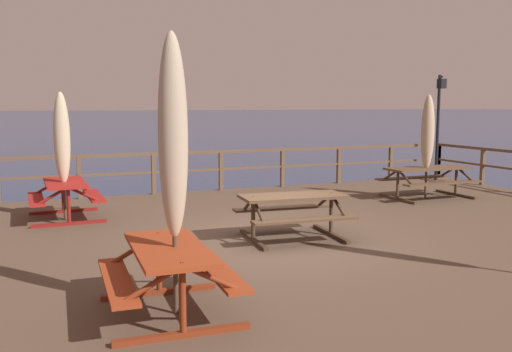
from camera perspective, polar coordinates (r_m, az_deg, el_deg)
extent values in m
plane|color=navy|center=(9.86, 1.93, -10.18)|extent=(600.00, 600.00, 0.00)
cube|color=brown|center=(9.77, 1.94, -8.35)|extent=(16.81, 11.57, 0.65)
cube|color=brown|center=(14.78, -7.00, 2.37)|extent=(16.51, 0.09, 0.08)
cube|color=brown|center=(14.83, -6.97, 0.55)|extent=(16.51, 0.07, 0.06)
cube|color=brown|center=(14.37, -17.61, -0.17)|extent=(0.10, 0.10, 1.05)
cube|color=brown|center=(14.63, -10.44, 0.18)|extent=(0.10, 0.10, 1.05)
cube|color=brown|center=(15.10, -3.61, 0.51)|extent=(0.10, 0.10, 1.05)
cube|color=brown|center=(15.78, 2.72, 0.81)|extent=(0.10, 0.10, 1.05)
cube|color=brown|center=(16.63, 8.46, 1.07)|extent=(0.10, 0.10, 1.05)
cube|color=brown|center=(17.63, 13.60, 1.29)|extent=(0.10, 0.10, 1.05)
cube|color=brown|center=(18.76, 18.16, 1.48)|extent=(0.10, 0.10, 1.05)
cube|color=brown|center=(17.38, 22.16, 0.87)|extent=(0.10, 0.10, 1.05)
cube|color=brown|center=(18.76, 18.16, 1.48)|extent=(0.10, 0.10, 1.05)
cube|color=brown|center=(14.48, 17.19, 0.76)|extent=(2.18, 0.78, 0.05)
cube|color=brown|center=(14.09, 18.60, -0.70)|extent=(2.17, 0.30, 0.04)
cube|color=brown|center=(14.94, 15.77, -0.16)|extent=(2.17, 0.30, 0.04)
cube|color=#432F1F|center=(14.01, 14.24, -2.28)|extent=(0.09, 1.40, 0.06)
cylinder|color=#432F1F|center=(13.96, 14.28, -0.90)|extent=(0.07, 0.07, 0.74)
cylinder|color=#432F1F|center=(13.71, 15.01, -0.15)|extent=(0.06, 0.63, 0.37)
cylinder|color=#432F1F|center=(14.15, 13.63, 0.12)|extent=(0.06, 0.63, 0.37)
cube|color=#432F1F|center=(15.16, 19.72, -1.77)|extent=(0.09, 1.40, 0.06)
cylinder|color=#432F1F|center=(15.12, 19.77, -0.50)|extent=(0.07, 0.07, 0.74)
cylinder|color=#432F1F|center=(14.89, 20.54, 0.21)|extent=(0.06, 0.63, 0.37)
cylinder|color=#432F1F|center=(15.29, 19.10, 0.45)|extent=(0.06, 0.63, 0.37)
cube|color=#993819|center=(6.23, -8.90, -7.36)|extent=(0.83, 1.75, 0.05)
cube|color=#993819|center=(6.43, -3.88, -9.59)|extent=(0.35, 1.73, 0.04)
cube|color=#993819|center=(6.24, -13.99, -10.34)|extent=(0.35, 1.73, 0.04)
cube|color=maroon|center=(5.83, -7.45, -15.77)|extent=(1.40, 0.14, 0.06)
cylinder|color=maroon|center=(5.70, -7.51, -12.63)|extent=(0.07, 0.07, 0.74)
cylinder|color=maroon|center=(5.69, -4.75, -10.28)|extent=(0.63, 0.08, 0.37)
cylinder|color=maroon|center=(5.58, -10.41, -10.74)|extent=(0.63, 0.08, 0.37)
cube|color=maroon|center=(7.07, -9.85, -11.59)|extent=(1.40, 0.14, 0.06)
cylinder|color=maroon|center=(6.97, -9.91, -8.95)|extent=(0.07, 0.07, 0.74)
cylinder|color=maroon|center=(6.96, -7.66, -7.04)|extent=(0.63, 0.08, 0.37)
cylinder|color=maroon|center=(6.87, -12.27, -7.34)|extent=(0.63, 0.08, 0.37)
cube|color=maroon|center=(11.92, -18.95, -0.65)|extent=(0.79, 1.75, 0.05)
cube|color=maroon|center=(12.02, -16.23, -1.93)|extent=(0.31, 1.74, 0.04)
cube|color=maroon|center=(11.94, -21.57, -2.21)|extent=(0.31, 1.74, 0.04)
cube|color=maroon|center=(11.36, -18.54, -4.65)|extent=(1.40, 0.10, 0.06)
cylinder|color=maroon|center=(11.30, -18.61, -2.96)|extent=(0.07, 0.07, 0.74)
cylinder|color=maroon|center=(11.29, -17.24, -1.78)|extent=(0.63, 0.07, 0.37)
cylinder|color=maroon|center=(11.25, -20.08, -1.93)|extent=(0.63, 0.07, 0.37)
cube|color=maroon|center=(12.71, -19.06, -3.43)|extent=(1.40, 0.10, 0.06)
cylinder|color=maroon|center=(12.65, -19.12, -1.91)|extent=(0.07, 0.07, 0.74)
cylinder|color=maroon|center=(12.64, -17.90, -0.86)|extent=(0.63, 0.07, 0.37)
cylinder|color=maroon|center=(12.61, -20.43, -0.99)|extent=(0.63, 0.07, 0.37)
cube|color=brown|center=(9.62, 3.82, -2.09)|extent=(1.86, 0.91, 0.05)
cube|color=brown|center=(9.16, 5.08, -4.49)|extent=(1.82, 0.43, 0.04)
cube|color=brown|center=(10.19, 2.67, -3.27)|extent=(1.82, 0.43, 0.04)
cube|color=#432F1F|center=(9.53, -0.29, -6.53)|extent=(0.20, 1.40, 0.06)
cylinder|color=#432F1F|center=(9.45, -0.29, -4.52)|extent=(0.07, 0.07, 0.74)
cylinder|color=#432F1F|center=(9.15, 0.22, -3.52)|extent=(0.11, 0.63, 0.37)
cylinder|color=#432F1F|center=(9.67, -0.78, -2.92)|extent=(0.11, 0.63, 0.37)
cube|color=#432F1F|center=(10.04, 7.66, -5.88)|extent=(0.20, 1.40, 0.06)
cylinder|color=#432F1F|center=(9.97, 7.69, -3.97)|extent=(0.07, 0.07, 0.74)
cylinder|color=#432F1F|center=(9.68, 8.42, -3.00)|extent=(0.11, 0.63, 0.37)
cylinder|color=#432F1F|center=(10.18, 7.04, -2.47)|extent=(0.11, 0.63, 0.37)
cylinder|color=#4C3828|center=(14.38, 17.09, 2.60)|extent=(0.06, 0.06, 2.42)
ellipsoid|color=tan|center=(14.36, 17.15, 4.30)|extent=(0.32, 0.32, 1.84)
cylinder|color=#71614F|center=(14.36, 17.13, 3.76)|extent=(0.21, 0.21, 0.05)
cone|color=#4C3828|center=(14.34, 17.28, 7.70)|extent=(0.10, 0.10, 0.14)
cylinder|color=#4C3828|center=(6.08, -8.40, -0.82)|extent=(0.06, 0.06, 2.91)
ellipsoid|color=tan|center=(6.03, -8.49, 4.03)|extent=(0.32, 0.32, 2.21)
cylinder|color=#71614F|center=(6.04, -8.46, 2.46)|extent=(0.21, 0.21, 0.05)
cone|color=#4C3828|center=(6.06, -8.67, 13.63)|extent=(0.10, 0.10, 0.14)
cylinder|color=#4C3828|center=(11.82, -19.15, 1.59)|extent=(0.06, 0.06, 2.43)
ellipsoid|color=#CCB793|center=(11.79, -19.24, 3.66)|extent=(0.32, 0.32, 1.84)
cylinder|color=#7A6E58|center=(11.79, -19.21, 2.99)|extent=(0.21, 0.21, 0.05)
cone|color=#4C3828|center=(11.77, -19.41, 7.82)|extent=(0.10, 0.10, 0.14)
cylinder|color=black|center=(17.91, 18.09, 4.68)|extent=(0.09, 0.09, 3.20)
cylinder|color=black|center=(17.64, 18.38, 9.57)|extent=(0.36, 0.49, 0.06)
cube|color=black|center=(17.36, 18.46, 8.95)|extent=(0.20, 0.20, 0.28)
sphere|color=#F4E08C|center=(17.36, 18.46, 8.95)|extent=(0.14, 0.14, 0.14)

